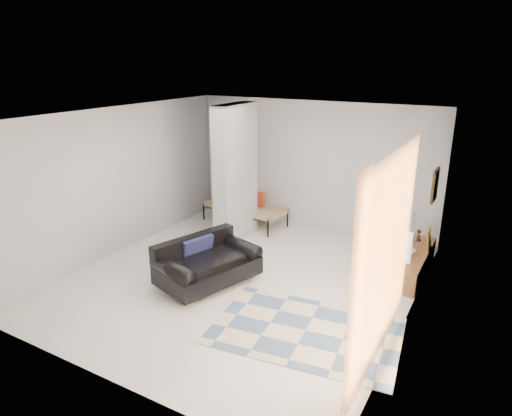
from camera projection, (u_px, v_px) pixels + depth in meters
The scene contains 17 objects.
floor at pixel (242, 279), 7.89m from camera, with size 6.00×6.00×0.00m, color white.
ceiling at pixel (240, 116), 7.01m from camera, with size 6.00×6.00×0.00m, color white.
wall_back at pixel (312, 166), 9.93m from camera, with size 6.00×6.00×0.00m, color #B6B8BA.
wall_front at pixel (98, 274), 4.98m from camera, with size 6.00×6.00×0.00m, color #B6B8BA.
wall_left at pixel (118, 181), 8.74m from camera, with size 6.00×6.00×0.00m, color #B6B8BA.
wall_right at pixel (414, 233), 6.17m from camera, with size 6.00×6.00×0.00m, color #B6B8BA.
partition_column at pixel (235, 174), 9.29m from camera, with size 0.35×1.20×2.80m, color #9DA1A4.
hallway_door at pixel (230, 172), 11.00m from camera, with size 0.85×0.06×2.04m, color silver.
curtain at pixel (387, 259), 5.24m from camera, with size 2.55×2.55×0.00m, color orange.
wall_art at pixel (435, 185), 7.50m from camera, with size 0.04×0.45×0.55m, color #311E0D.
media_console at pixel (413, 263), 8.06m from camera, with size 0.45×1.84×0.80m.
loveseat at pixel (206, 263), 7.69m from camera, with size 1.42×1.87×0.76m.
daybed at pixel (244, 206), 10.47m from camera, with size 1.97×1.03×0.77m.
area_rug at pixel (306, 331), 6.40m from camera, with size 2.57×1.71×0.01m, color beige.
cylinder_lamp at pixel (409, 248), 7.51m from camera, with size 0.10×0.10×0.54m, color beige.
bronze_figurine at pixel (419, 235), 8.47m from camera, with size 0.11×0.11×0.22m, color #321D16, non-canonical shape.
vase at pixel (410, 249), 7.89m from camera, with size 0.18×0.18×0.19m, color silver.
Camera 1 is at (3.72, -6.06, 3.66)m, focal length 32.00 mm.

